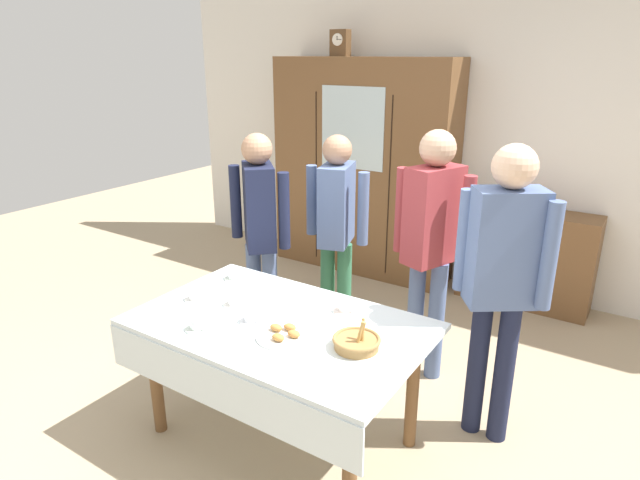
% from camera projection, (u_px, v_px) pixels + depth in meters
% --- Properties ---
extents(ground_plane, '(12.00, 12.00, 0.00)m').
position_uv_depth(ground_plane, '(302.00, 418.00, 3.31)').
color(ground_plane, tan).
rests_on(ground_plane, ground).
extents(back_wall, '(6.40, 0.10, 2.70)m').
position_uv_depth(back_wall, '(465.00, 141.00, 4.95)').
color(back_wall, silver).
rests_on(back_wall, ground).
extents(dining_table, '(1.57, 0.98, 0.75)m').
position_uv_depth(dining_table, '(276.00, 342.00, 2.91)').
color(dining_table, brown).
rests_on(dining_table, ground).
extents(wall_cabinet, '(1.83, 0.46, 2.09)m').
position_uv_depth(wall_cabinet, '(363.00, 168.00, 5.29)').
color(wall_cabinet, brown).
rests_on(wall_cabinet, ground).
extents(mantel_clock, '(0.18, 0.11, 0.24)m').
position_uv_depth(mantel_clock, '(340.00, 43.00, 5.04)').
color(mantel_clock, brown).
rests_on(mantel_clock, wall_cabinet).
extents(bookshelf_low, '(1.11, 0.35, 0.86)m').
position_uv_depth(bookshelf_low, '(526.00, 258.00, 4.70)').
color(bookshelf_low, brown).
rests_on(bookshelf_low, ground).
extents(book_stack, '(0.18, 0.21, 0.13)m').
position_uv_depth(book_stack, '(533.00, 203.00, 4.53)').
color(book_stack, '#3D754C').
rests_on(book_stack, bookshelf_low).
extents(tea_cup_far_right, '(0.13, 0.13, 0.06)m').
position_uv_depth(tea_cup_far_right, '(196.00, 296.00, 3.14)').
color(tea_cup_far_right, white).
rests_on(tea_cup_far_right, dining_table).
extents(tea_cup_mid_left, '(0.13, 0.13, 0.06)m').
position_uv_depth(tea_cup_mid_left, '(234.00, 275.00, 3.43)').
color(tea_cup_mid_left, silver).
rests_on(tea_cup_mid_left, dining_table).
extents(tea_cup_far_left, '(0.13, 0.13, 0.06)m').
position_uv_depth(tea_cup_far_left, '(251.00, 317.00, 2.89)').
color(tea_cup_far_left, white).
rests_on(tea_cup_far_left, dining_table).
extents(tea_cup_center, '(0.13, 0.13, 0.06)m').
position_uv_depth(tea_cup_center, '(235.00, 301.00, 3.07)').
color(tea_cup_center, white).
rests_on(tea_cup_center, dining_table).
extents(tea_cup_mid_right, '(0.13, 0.13, 0.06)m').
position_uv_depth(tea_cup_mid_right, '(198.00, 325.00, 2.81)').
color(tea_cup_mid_right, silver).
rests_on(tea_cup_mid_right, dining_table).
extents(tea_cup_near_left, '(0.13, 0.13, 0.06)m').
position_uv_depth(tea_cup_near_left, '(345.00, 308.00, 3.00)').
color(tea_cup_near_left, white).
rests_on(tea_cup_near_left, dining_table).
extents(bread_basket, '(0.24, 0.24, 0.16)m').
position_uv_depth(bread_basket, '(357.00, 342.00, 2.63)').
color(bread_basket, '#9E7542').
rests_on(bread_basket, dining_table).
extents(pastry_plate, '(0.28, 0.28, 0.05)m').
position_uv_depth(pastry_plate, '(284.00, 334.00, 2.74)').
color(pastry_plate, white).
rests_on(pastry_plate, dining_table).
extents(spoon_center, '(0.12, 0.02, 0.01)m').
position_uv_depth(spoon_center, '(255.00, 291.00, 3.26)').
color(spoon_center, silver).
rests_on(spoon_center, dining_table).
extents(spoon_mid_left, '(0.12, 0.02, 0.01)m').
position_uv_depth(spoon_mid_left, '(166.00, 310.00, 3.02)').
color(spoon_mid_left, silver).
rests_on(spoon_mid_left, dining_table).
extents(spoon_near_left, '(0.12, 0.02, 0.01)m').
position_uv_depth(spoon_near_left, '(186.00, 318.00, 2.93)').
color(spoon_near_left, silver).
rests_on(spoon_near_left, dining_table).
extents(person_near_right_end, '(0.52, 0.37, 1.71)m').
position_uv_depth(person_near_right_end, '(502.00, 269.00, 2.84)').
color(person_near_right_end, '#191E38').
rests_on(person_near_right_end, ground).
extents(person_behind_table_left, '(0.52, 0.40, 1.61)m').
position_uv_depth(person_behind_table_left, '(260.00, 222.00, 3.84)').
color(person_behind_table_left, slate).
rests_on(person_behind_table_left, ground).
extents(person_beside_shelf, '(0.52, 0.40, 1.59)m').
position_uv_depth(person_beside_shelf, '(336.00, 220.00, 3.95)').
color(person_beside_shelf, '#33704C').
rests_on(person_beside_shelf, ground).
extents(person_behind_table_right, '(0.52, 0.41, 1.69)m').
position_uv_depth(person_behind_table_right, '(432.00, 233.00, 3.44)').
color(person_behind_table_right, slate).
rests_on(person_behind_table_right, ground).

